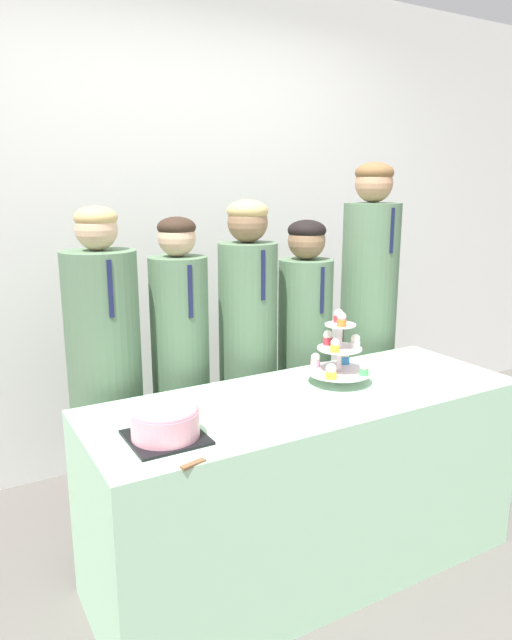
{
  "coord_description": "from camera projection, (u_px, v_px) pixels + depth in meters",
  "views": [
    {
      "loc": [
        -1.22,
        -1.4,
        1.55
      ],
      "look_at": [
        -0.22,
        0.35,
        1.08
      ],
      "focal_mm": 32.0,
      "sensor_mm": 36.0,
      "label": 1
    }
  ],
  "objects": [
    {
      "name": "student_1",
      "position": [
        181.0,
        385.0,
        2.54
      ],
      "size": [
        0.25,
        0.26,
        1.43
      ],
      "color": "#567556",
      "rests_on": "ground_plane"
    },
    {
      "name": "student_2",
      "position": [
        248.0,
        366.0,
        2.7
      ],
      "size": [
        0.27,
        0.28,
        1.49
      ],
      "color": "#567556",
      "rests_on": "ground_plane"
    },
    {
      "name": "ground_plane",
      "position": [
        353.0,
        612.0,
        2.13
      ],
      "size": [
        16.0,
        16.0,
        0.0
      ],
      "primitive_type": "plane",
      "color": "#605B56"
    },
    {
      "name": "table",
      "position": [
        307.0,
        483.0,
        2.31
      ],
      "size": [
        1.74,
        0.63,
        0.76
      ],
      "color": "#A8DBB2",
      "rests_on": "ground_plane"
    },
    {
      "name": "student_0",
      "position": [
        107.0,
        396.0,
        2.38
      ],
      "size": [
        0.3,
        0.31,
        1.48
      ],
      "color": "#567556",
      "rests_on": "ground_plane"
    },
    {
      "name": "student_4",
      "position": [
        367.0,
        331.0,
        3.03
      ],
      "size": [
        0.29,
        0.3,
        1.67
      ],
      "color": "#567556",
      "rests_on": "ground_plane"
    },
    {
      "name": "student_3",
      "position": [
        304.0,
        365.0,
        2.87
      ],
      "size": [
        0.27,
        0.27,
        1.4
      ],
      "color": "#567556",
      "rests_on": "ground_plane"
    },
    {
      "name": "cake_knife",
      "position": [
        206.0,
        459.0,
        1.69
      ],
      "size": [
        0.27,
        0.08,
        0.01
      ],
      "rotation": [
        0.0,
        0.0,
        0.25
      ],
      "color": "silver",
      "rests_on": "table"
    },
    {
      "name": "wall_back",
      "position": [
        176.0,
        223.0,
        3.21
      ],
      "size": [
        9.0,
        0.06,
        2.7
      ],
      "color": "silver",
      "rests_on": "ground_plane"
    },
    {
      "name": "cupcake_stand",
      "position": [
        339.0,
        353.0,
        2.33
      ],
      "size": [
        0.27,
        0.27,
        0.31
      ],
      "color": "silver",
      "rests_on": "table"
    },
    {
      "name": "round_cake",
      "position": [
        165.0,
        419.0,
        1.82
      ],
      "size": [
        0.24,
        0.24,
        0.14
      ],
      "color": "black",
      "rests_on": "table"
    }
  ]
}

